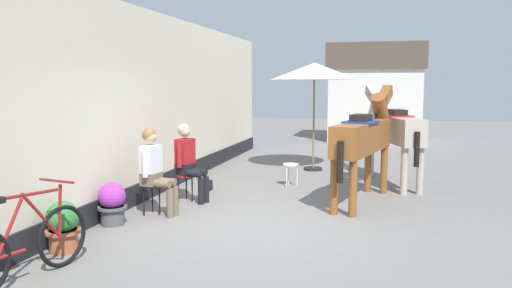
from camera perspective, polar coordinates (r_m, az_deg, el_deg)
name	(u,v)px	position (r m, az deg, el deg)	size (l,w,h in m)	color
ground_plane	(296,185)	(10.45, 4.59, -4.64)	(40.00, 40.00, 0.00)	slate
pub_facade_wall	(149,113)	(9.61, -12.08, 3.47)	(0.34, 14.00, 3.40)	beige
distant_cottage	(375,92)	(18.93, 13.43, 5.83)	(3.40, 2.60, 3.50)	silver
seated_visitor_near	(155,167)	(8.08, -11.47, -2.56)	(0.61, 0.49, 1.39)	black
seated_visitor_far	(188,158)	(8.90, -7.73, -1.62)	(0.61, 0.48, 1.39)	red
saddled_horse_near	(364,137)	(8.97, 12.22, 0.81)	(1.00, 2.94, 2.06)	brown
saddled_horse_far	(392,128)	(10.80, 15.27, 1.72)	(1.26, 2.87, 2.06)	#B2A899
flower_planter_near	(63,225)	(6.73, -21.14, -8.65)	(0.43, 0.43, 0.64)	#A85638
flower_planter_middle	(112,203)	(7.75, -16.06, -6.44)	(0.43, 0.43, 0.64)	#4C4C51
leaning_bicycle	(25,246)	(5.86, -24.84, -10.50)	(0.50, 1.74, 1.02)	black
cafe_parasol	(314,72)	(12.08, 6.66, 8.16)	(2.10, 2.10, 2.58)	black
spare_stool_white	(291,167)	(10.25, 3.99, -2.58)	(0.32, 0.32, 0.46)	white
satchel_bag	(207,186)	(9.84, -5.60, -4.78)	(0.28, 0.12, 0.20)	black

